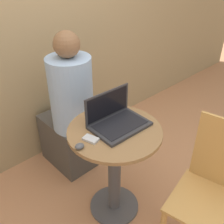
% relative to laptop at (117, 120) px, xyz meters
% --- Properties ---
extents(ground_plane, '(12.00, 12.00, 0.00)m').
position_rel_laptop_xyz_m(ground_plane, '(-0.05, -0.03, -0.79)').
color(ground_plane, tan).
extents(back_wall, '(7.00, 0.05, 2.60)m').
position_rel_laptop_xyz_m(back_wall, '(-0.05, 0.95, 0.51)').
color(back_wall, tan).
rests_on(back_wall, ground_plane).
extents(round_table, '(0.61, 0.61, 0.74)m').
position_rel_laptop_xyz_m(round_table, '(-0.05, -0.03, -0.28)').
color(round_table, '#4C4C51').
rests_on(round_table, ground_plane).
extents(laptop, '(0.37, 0.27, 0.21)m').
position_rel_laptop_xyz_m(laptop, '(0.00, 0.00, 0.00)').
color(laptop, '#2D2D33').
rests_on(laptop, round_table).
extents(cell_phone, '(0.08, 0.11, 0.02)m').
position_rel_laptop_xyz_m(cell_phone, '(-0.23, -0.01, -0.03)').
color(cell_phone, silver).
rests_on(cell_phone, round_table).
extents(computer_mouse, '(0.06, 0.05, 0.03)m').
position_rel_laptop_xyz_m(computer_mouse, '(-0.32, -0.03, -0.03)').
color(computer_mouse, '#4C4C51').
rests_on(computer_mouse, round_table).
extents(chair_empty, '(0.47, 0.47, 0.93)m').
position_rel_laptop_xyz_m(chair_empty, '(0.18, -0.64, -0.30)').
color(chair_empty, tan).
rests_on(chair_empty, ground_plane).
extents(person_seated, '(0.34, 0.53, 1.25)m').
position_rel_laptop_xyz_m(person_seated, '(0.01, 0.58, -0.26)').
color(person_seated, '#4C4742').
rests_on(person_seated, ground_plane).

